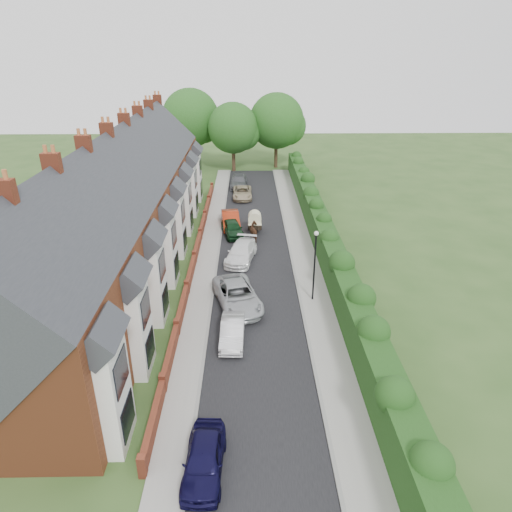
{
  "coord_description": "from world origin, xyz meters",
  "views": [
    {
      "loc": [
        -0.97,
        -23.24,
        16.03
      ],
      "look_at": [
        -0.46,
        6.65,
        2.2
      ],
      "focal_mm": 32.0,
      "sensor_mm": 36.0,
      "label": 1
    }
  ],
  "objects_px": {
    "car_white": "(241,252)",
    "car_red": "(230,220)",
    "car_grey": "(239,181)",
    "horse_cart": "(255,220)",
    "car_silver_b": "(237,296)",
    "lamppost": "(315,257)",
    "car_silver_a": "(232,331)",
    "car_navy": "(204,459)",
    "horse": "(255,232)",
    "car_beige": "(242,193)",
    "car_green": "(233,228)"
  },
  "relations": [
    {
      "from": "car_white",
      "to": "car_red",
      "type": "xyz_separation_m",
      "value": [
        -1.13,
        7.6,
        0.04
      ]
    },
    {
      "from": "car_grey",
      "to": "horse_cart",
      "type": "bearing_deg",
      "value": -81.41
    },
    {
      "from": "car_silver_b",
      "to": "horse_cart",
      "type": "distance_m",
      "value": 13.51
    },
    {
      "from": "lamppost",
      "to": "car_silver_a",
      "type": "xyz_separation_m",
      "value": [
        -5.38,
        -4.6,
        -2.65
      ]
    },
    {
      "from": "lamppost",
      "to": "car_silver_b",
      "type": "height_order",
      "value": "lamppost"
    },
    {
      "from": "car_navy",
      "to": "horse",
      "type": "bearing_deg",
      "value": 86.56
    },
    {
      "from": "car_silver_b",
      "to": "car_red",
      "type": "height_order",
      "value": "car_silver_b"
    },
    {
      "from": "lamppost",
      "to": "horse",
      "type": "distance_m",
      "value": 11.7
    },
    {
      "from": "car_navy",
      "to": "horse",
      "type": "xyz_separation_m",
      "value": [
        2.47,
        24.58,
        0.12
      ]
    },
    {
      "from": "car_red",
      "to": "horse",
      "type": "bearing_deg",
      "value": -62.07
    },
    {
      "from": "car_red",
      "to": "horse_cart",
      "type": "distance_m",
      "value": 2.72
    },
    {
      "from": "horse_cart",
      "to": "lamppost",
      "type": "bearing_deg",
      "value": -73.54
    },
    {
      "from": "car_beige",
      "to": "horse_cart",
      "type": "xyz_separation_m",
      "value": [
        1.27,
        -10.55,
        0.53
      ]
    },
    {
      "from": "car_silver_a",
      "to": "horse_cart",
      "type": "relative_size",
      "value": 1.37
    },
    {
      "from": "car_navy",
      "to": "car_silver_a",
      "type": "distance_m",
      "value": 9.24
    },
    {
      "from": "car_green",
      "to": "horse_cart",
      "type": "relative_size",
      "value": 1.44
    },
    {
      "from": "car_green",
      "to": "car_grey",
      "type": "xyz_separation_m",
      "value": [
        0.34,
        15.87,
        0.02
      ]
    },
    {
      "from": "car_silver_a",
      "to": "car_navy",
      "type": "bearing_deg",
      "value": -94.1
    },
    {
      "from": "car_silver_b",
      "to": "car_green",
      "type": "xyz_separation_m",
      "value": [
        -0.7,
        12.63,
        -0.08
      ]
    },
    {
      "from": "car_silver_b",
      "to": "car_green",
      "type": "bearing_deg",
      "value": 78.3
    },
    {
      "from": "car_beige",
      "to": "horse_cart",
      "type": "height_order",
      "value": "horse_cart"
    },
    {
      "from": "car_grey",
      "to": "horse_cart",
      "type": "distance_m",
      "value": 15.17
    },
    {
      "from": "car_navy",
      "to": "horse_cart",
      "type": "xyz_separation_m",
      "value": [
        2.47,
        26.65,
        0.49
      ]
    },
    {
      "from": "lamppost",
      "to": "car_green",
      "type": "height_order",
      "value": "lamppost"
    },
    {
      "from": "lamppost",
      "to": "car_beige",
      "type": "relative_size",
      "value": 1.11
    },
    {
      "from": "car_silver_a",
      "to": "car_green",
      "type": "height_order",
      "value": "car_green"
    },
    {
      "from": "car_green",
      "to": "car_grey",
      "type": "relative_size",
      "value": 0.83
    },
    {
      "from": "lamppost",
      "to": "car_white",
      "type": "height_order",
      "value": "lamppost"
    },
    {
      "from": "horse",
      "to": "car_navy",
      "type": "bearing_deg",
      "value": 68.67
    },
    {
      "from": "car_silver_b",
      "to": "horse_cart",
      "type": "height_order",
      "value": "horse_cart"
    },
    {
      "from": "car_green",
      "to": "horse",
      "type": "xyz_separation_m",
      "value": [
        2.07,
        -1.26,
        0.11
      ]
    },
    {
      "from": "car_silver_a",
      "to": "car_beige",
      "type": "height_order",
      "value": "car_beige"
    },
    {
      "from": "car_green",
      "to": "lamppost",
      "type": "bearing_deg",
      "value": -77.09
    },
    {
      "from": "car_silver_a",
      "to": "car_beige",
      "type": "xyz_separation_m",
      "value": [
        0.31,
        28.0,
        0.0
      ]
    },
    {
      "from": "car_silver_b",
      "to": "car_beige",
      "type": "xyz_separation_m",
      "value": [
        0.1,
        23.99,
        -0.13
      ]
    },
    {
      "from": "car_grey",
      "to": "horse",
      "type": "xyz_separation_m",
      "value": [
        1.73,
        -17.13,
        0.09
      ]
    },
    {
      "from": "car_navy",
      "to": "car_green",
      "type": "distance_m",
      "value": 25.85
    },
    {
      "from": "horse",
      "to": "car_grey",
      "type": "bearing_deg",
      "value": -99.84
    },
    {
      "from": "car_navy",
      "to": "car_silver_a",
      "type": "relative_size",
      "value": 1.03
    },
    {
      "from": "lamppost",
      "to": "car_silver_b",
      "type": "distance_m",
      "value": 5.78
    },
    {
      "from": "car_navy",
      "to": "car_grey",
      "type": "height_order",
      "value": "car_grey"
    },
    {
      "from": "car_navy",
      "to": "horse_cart",
      "type": "distance_m",
      "value": 26.77
    },
    {
      "from": "car_green",
      "to": "horse",
      "type": "height_order",
      "value": "horse"
    },
    {
      "from": "car_green",
      "to": "car_grey",
      "type": "distance_m",
      "value": 15.87
    },
    {
      "from": "car_silver_a",
      "to": "car_red",
      "type": "height_order",
      "value": "car_red"
    },
    {
      "from": "horse_cart",
      "to": "car_silver_a",
      "type": "bearing_deg",
      "value": -95.17
    },
    {
      "from": "car_green",
      "to": "car_grey",
      "type": "bearing_deg",
      "value": 75.71
    },
    {
      "from": "car_white",
      "to": "horse_cart",
      "type": "relative_size",
      "value": 1.73
    },
    {
      "from": "car_grey",
      "to": "car_beige",
      "type": "bearing_deg",
      "value": -82.18
    },
    {
      "from": "car_beige",
      "to": "car_grey",
      "type": "xyz_separation_m",
      "value": [
        -0.46,
        4.52,
        0.07
      ]
    }
  ]
}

